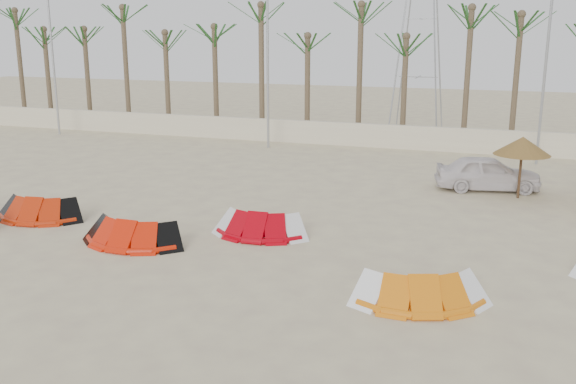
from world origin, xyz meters
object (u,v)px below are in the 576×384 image
at_px(kite_red_right, 263,222).
at_px(kite_orange, 423,285).
at_px(car, 488,173).
at_px(parasol_left, 522,146).
at_px(kite_red_left, 44,206).
at_px(kite_red_mid, 137,229).

height_order(kite_red_right, kite_orange, same).
bearing_deg(car, kite_orange, 163.10).
relative_size(kite_red_right, kite_orange, 0.86).
height_order(kite_orange, car, car).
bearing_deg(parasol_left, kite_orange, -101.37).
bearing_deg(parasol_left, car, 142.09).
bearing_deg(kite_red_left, kite_red_mid, -15.31).
bearing_deg(kite_red_right, kite_red_left, -174.26).
xyz_separation_m(kite_red_mid, car, (9.95, 10.47, 0.29)).
xyz_separation_m(kite_orange, car, (1.02, 12.04, 0.29)).
bearing_deg(kite_orange, car, 85.16).
xyz_separation_m(kite_red_left, kite_red_right, (7.88, 0.79, -0.00)).
relative_size(kite_red_left, kite_red_right, 1.05).
relative_size(kite_orange, parasol_left, 1.47).
bearing_deg(kite_red_mid, kite_red_left, 164.69).
height_order(kite_orange, parasol_left, parasol_left).
bearing_deg(kite_red_mid, kite_red_right, 30.78).
xyz_separation_m(kite_red_left, parasol_left, (15.65, 8.30, 1.65)).
distance_m(kite_red_left, kite_red_mid, 4.65).
distance_m(kite_red_left, car, 17.15).
height_order(kite_red_right, car, car).
distance_m(kite_red_left, kite_orange, 13.71).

